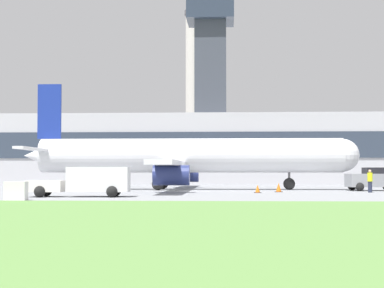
% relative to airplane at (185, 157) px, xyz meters
% --- Properties ---
extents(ground_plane, '(400.00, 400.00, 0.00)m').
position_rel_airplane_xyz_m(ground_plane, '(0.17, -3.61, -2.80)').
color(ground_plane, gray).
extents(grass_strip, '(240.00, 37.00, 0.06)m').
position_rel_airplane_xyz_m(grass_strip, '(0.17, -40.11, -2.77)').
color(grass_strip, '#5B8942').
rests_on(grass_strip, ground_plane).
extents(terminal_building, '(77.45, 12.21, 23.29)m').
position_rel_airplane_xyz_m(terminal_building, '(0.24, 25.06, 1.80)').
color(terminal_building, '#B2B2B7').
rests_on(terminal_building, ground_plane).
extents(smokestack_left, '(3.05, 3.05, 30.22)m').
position_rel_airplane_xyz_m(smokestack_left, '(-2.48, 58.86, 12.43)').
color(smokestack_left, beige).
rests_on(smokestack_left, ground_plane).
extents(airplane, '(28.63, 27.76, 9.09)m').
position_rel_airplane_xyz_m(airplane, '(0.00, 0.00, 0.00)').
color(airplane, silver).
rests_on(airplane, ground_plane).
extents(pushback_tug, '(4.38, 2.93, 1.87)m').
position_rel_airplane_xyz_m(pushback_tug, '(15.32, -2.08, -1.95)').
color(pushback_tug, gray).
rests_on(pushback_tug, ground_plane).
extents(fuel_truck, '(6.30, 2.62, 1.84)m').
position_rel_airplane_xyz_m(fuel_truck, '(-5.08, -15.35, -1.88)').
color(fuel_truck, white).
rests_on(fuel_truck, ground_plane).
extents(ground_crew_person, '(0.48, 0.48, 1.69)m').
position_rel_airplane_xyz_m(ground_crew_person, '(14.08, -6.52, -1.94)').
color(ground_crew_person, '#23283D').
rests_on(ground_crew_person, ground_plane).
extents(traffic_cone_near_nose, '(0.53, 0.53, 0.59)m').
position_rel_airplane_xyz_m(traffic_cone_near_nose, '(5.78, -7.48, -2.53)').
color(traffic_cone_near_nose, black).
rests_on(traffic_cone_near_nose, ground_plane).
extents(traffic_cone_wingtip, '(0.60, 0.60, 0.70)m').
position_rel_airplane_xyz_m(traffic_cone_wingtip, '(7.44, -5.71, -2.48)').
color(traffic_cone_wingtip, black).
rests_on(traffic_cone_wingtip, ground_plane).
extents(utility_cabinet, '(1.17, 0.66, 1.02)m').
position_rel_airplane_xyz_m(utility_cabinet, '(-7.90, -20.15, -2.29)').
color(utility_cabinet, silver).
rests_on(utility_cabinet, ground_plane).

